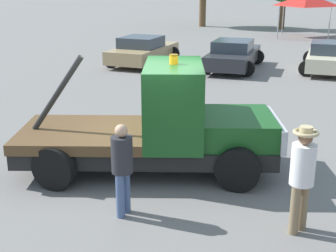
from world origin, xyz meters
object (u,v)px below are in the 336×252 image
Objects in this scene: tow_truck at (162,127)px; parked_car_charcoal at (233,55)px; parked_car_cream at (330,57)px; person_at_hood at (122,164)px; person_near_truck at (302,171)px; parked_car_tan at (143,51)px; canopy_tent_red at (307,0)px.

tow_truck is 12.14m from parked_car_charcoal.
parked_car_charcoal is 4.26m from parked_car_cream.
parked_car_cream is at bearing -97.44° from person_at_hood.
person_near_truck is 15.99m from parked_car_tan.
parked_car_charcoal is at bearing -100.36° from canopy_tent_red.
parked_car_cream is (8.56, 0.87, -0.00)m from parked_car_tan.
canopy_tent_red reaches higher than person_at_hood.
parked_car_tan is (-8.14, 13.76, -0.43)m from person_near_truck.
parked_car_charcoal is at bearing -81.50° from person_at_hood.
person_near_truck is 0.39× the size of parked_car_charcoal.
person_near_truck is at bearing -145.99° from parked_car_tan.
canopy_tent_red is (-1.76, 12.50, 1.89)m from parked_car_cream.
tow_truck is at bearing -153.34° from parked_car_tan.
person_near_truck is at bearing -47.76° from tow_truck.
canopy_tent_red is at bearing 125.07° from person_near_truck.
parked_car_cream is at bearing 120.59° from person_near_truck.
tow_truck is 25.49m from canopy_tent_red.
parked_car_tan is 15.12m from canopy_tent_red.
parked_car_tan is at bearing -116.96° from canopy_tent_red.
canopy_tent_red is (-1.34, 27.14, 1.47)m from person_near_truck.
parked_car_cream is 1.31× the size of canopy_tent_red.
parked_car_tan is 0.98× the size of parked_car_charcoal.
parked_car_cream is at bearing -81.98° from canopy_tent_red.
person_near_truck is 2.99m from person_at_hood.
person_near_truck reaches higher than parked_car_charcoal.
person_at_hood is at bearing -93.38° from canopy_tent_red.
parked_car_cream is (3.39, 15.01, -0.32)m from person_at_hood.
parked_car_cream is at bearing -80.04° from parked_car_charcoal.
person_near_truck is (2.98, -1.75, 0.10)m from tow_truck.
person_at_hood is 15.06m from parked_car_tan.
parked_car_tan and parked_car_charcoal have the same top height.
parked_car_tan is (-5.18, 14.14, -0.32)m from person_at_hood.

